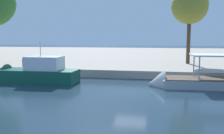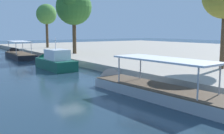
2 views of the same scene
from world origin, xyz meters
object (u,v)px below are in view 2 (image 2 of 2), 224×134
at_px(tour_boat_2, 151,91).
at_px(tree_3, 74,7).
at_px(tour_boat_0, 18,56).
at_px(tree_2, 46,14).
at_px(motor_yacht_1, 54,63).

distance_m(tour_boat_2, tree_3, 28.36).
height_order(tour_boat_0, tree_2, tree_2).
distance_m(tour_boat_0, motor_yacht_1, 16.65).
relative_size(tour_boat_0, tour_boat_2, 0.85).
bearing_deg(tour_boat_2, tree_2, -15.16).
height_order(motor_yacht_1, tree_3, tree_3).
height_order(tour_boat_2, tree_2, tree_2).
bearing_deg(tree_3, tree_2, 172.64).
bearing_deg(tour_boat_0, tree_3, -132.32).
relative_size(tour_boat_0, motor_yacht_1, 1.45).
bearing_deg(tree_3, tour_boat_0, -135.11).
bearing_deg(tree_2, tree_3, -7.36).
xyz_separation_m(tree_2, tree_3, (18.57, -2.40, 0.00)).
distance_m(motor_yacht_1, tree_2, 30.62).
height_order(tour_boat_0, motor_yacht_1, motor_yacht_1).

